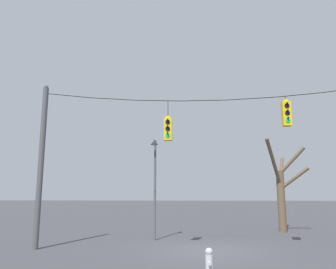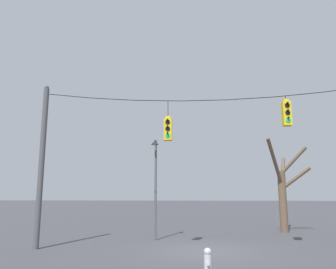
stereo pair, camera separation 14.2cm
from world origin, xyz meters
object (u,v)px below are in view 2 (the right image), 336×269
traffic_light_near_left_pole (168,129)px  traffic_light_over_intersection (287,113)px  bare_tree (284,189)px  fire_hydrant (208,261)px  utility_pole_left (41,164)px  street_lamp (155,172)px

traffic_light_near_left_pole → traffic_light_over_intersection: (5.06, -0.00, 0.60)m
bare_tree → fire_hydrant: bare_tree is taller
traffic_light_near_left_pole → fire_hydrant: size_ratio=2.35×
utility_pole_left → bare_tree: utility_pole_left is taller
traffic_light_near_left_pole → fire_hydrant: traffic_light_near_left_pole is taller
street_lamp → bare_tree: size_ratio=0.92×
traffic_light_over_intersection → fire_hydrant: traffic_light_over_intersection is taller
street_lamp → bare_tree: bearing=28.6°
street_lamp → bare_tree: 8.54m
traffic_light_near_left_pole → street_lamp: size_ratio=0.35×
utility_pole_left → traffic_light_near_left_pole: (5.60, 0.00, 1.48)m
traffic_light_near_left_pole → bare_tree: 9.93m
fire_hydrant → traffic_light_near_left_pole: bearing=110.8°
traffic_light_near_left_pole → traffic_light_over_intersection: traffic_light_over_intersection is taller
street_lamp → traffic_light_near_left_pole: bearing=-73.0°
bare_tree → utility_pole_left: bearing=-149.9°
traffic_light_near_left_pole → fire_hydrant: bearing=-69.2°
traffic_light_near_left_pole → bare_tree: bearing=47.0°
traffic_light_over_intersection → fire_hydrant: (-3.58, -3.91, -5.28)m
utility_pole_left → fire_hydrant: utility_pole_left is taller
traffic_light_over_intersection → utility_pole_left: bearing=-180.0°
utility_pole_left → fire_hydrant: size_ratio=9.56×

